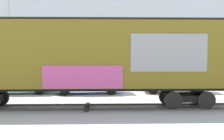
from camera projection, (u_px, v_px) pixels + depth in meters
name	position (u px, v px, depth m)	size (l,w,h in m)	color
ground_plane	(57.00, 108.00, 16.16)	(260.00, 260.00, 0.00)	silver
track	(119.00, 107.00, 16.27)	(60.00, 2.51, 0.08)	#4C4742
freight_car	(84.00, 56.00, 16.04)	(16.69, 2.92, 4.68)	olive
flagpole	(11.00, 20.00, 24.69)	(1.31, 0.40, 8.83)	silver
hillside	(91.00, 37.00, 74.48)	(134.73, 37.64, 17.55)	silver
parked_car_green	(17.00, 81.00, 21.62)	(4.56, 2.23, 1.76)	#1E5933
parked_car_blue	(86.00, 81.00, 21.62)	(4.76, 2.31, 1.63)	navy
parked_car_tan	(172.00, 81.00, 22.13)	(4.60, 1.91, 1.71)	#9E8966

